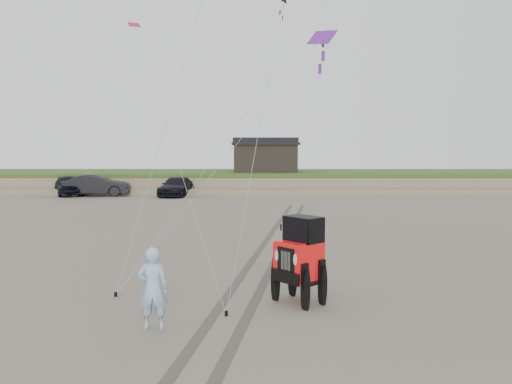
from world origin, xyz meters
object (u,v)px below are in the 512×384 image
(cabin, at_px, (266,156))
(truck_a, at_px, (69,185))
(truck_b, at_px, (97,185))
(truck_c, at_px, (177,187))
(man, at_px, (153,288))
(jeep, at_px, (299,269))

(cabin, height_order, truck_a, cabin)
(truck_b, distance_m, truck_c, 6.68)
(truck_c, height_order, man, man)
(jeep, height_order, man, man)
(cabin, distance_m, truck_a, 18.38)
(truck_a, height_order, jeep, jeep)
(truck_a, bearing_deg, jeep, -87.13)
(man, bearing_deg, jeep, -155.59)
(truck_a, relative_size, jeep, 1.08)
(truck_c, bearing_deg, truck_a, -177.62)
(truck_a, height_order, truck_c, truck_a)
(truck_a, distance_m, man, 34.79)
(truck_c, relative_size, man, 2.99)
(truck_b, height_order, truck_c, truck_b)
(cabin, relative_size, truck_a, 1.25)
(truck_b, distance_m, man, 33.06)
(truck_b, relative_size, truck_c, 1.02)
(cabin, distance_m, truck_b, 16.31)
(cabin, height_order, truck_c, cabin)
(truck_a, bearing_deg, truck_c, -30.13)
(cabin, relative_size, truck_c, 1.19)
(truck_b, bearing_deg, truck_a, 64.97)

